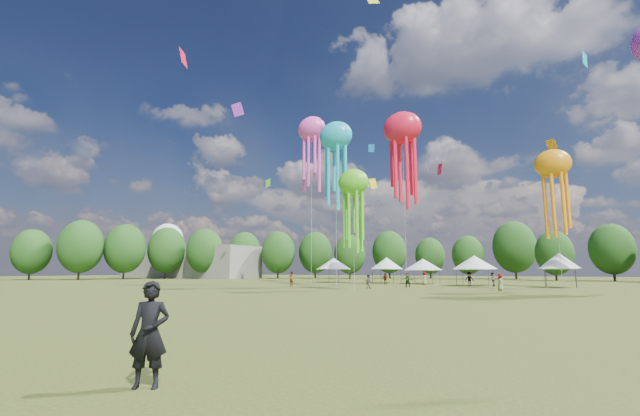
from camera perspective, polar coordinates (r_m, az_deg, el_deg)
The scene contains 10 objects.
ground at distance 17.25m, azimuth -33.04°, elevation -13.99°, with size 300.00×300.00×0.00m, color #384416.
observer_main at distance 8.49m, azimuth -22.13°, elevation -15.49°, with size 0.69×0.45×1.88m, color black.
spectator_near at distance 48.20m, azimuth 6.56°, elevation -9.91°, with size 0.75×0.59×1.55m, color gray.
spectators_far at distance 56.75m, azimuth 14.87°, elevation -9.34°, with size 25.65×15.34×1.91m.
festival_tents at distance 65.66m, azimuth 13.31°, elevation -7.30°, with size 39.34×10.93×4.15m.
show_kites at distance 55.41m, azimuth 15.61°, elevation 9.80°, with size 50.21×20.82×27.36m.
small_kites at distance 58.68m, azimuth 12.10°, elevation 20.74°, with size 80.37×55.24×46.85m.
treeline at distance 73.10m, azimuth 15.13°, elevation -4.62°, with size 201.57×95.24×13.43m.
hangar at distance 118.29m, azimuth -17.38°, elevation -7.11°, with size 40.00×12.00×8.00m, color gray.
radome at distance 134.51m, azimuth -20.00°, elevation -4.54°, with size 9.00×9.00×16.00m.
Camera 1 is at (15.19, -7.92, 2.07)m, focal length 23.60 mm.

